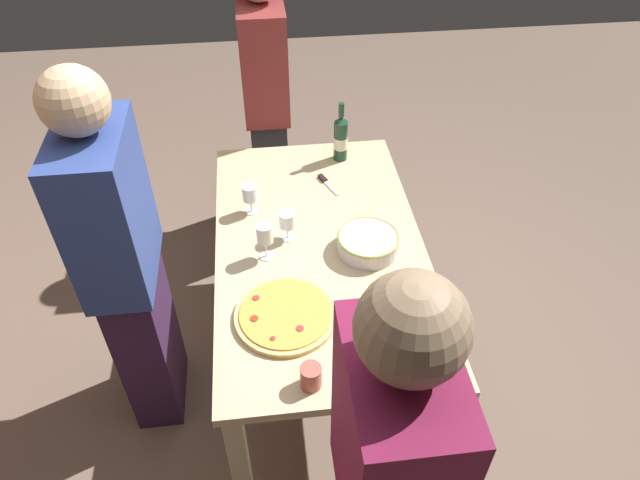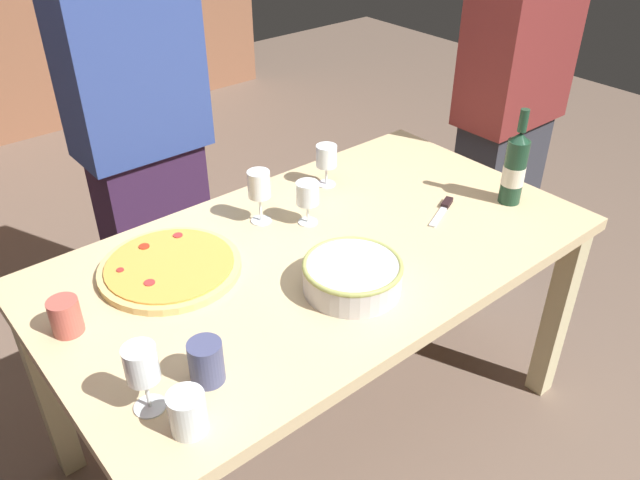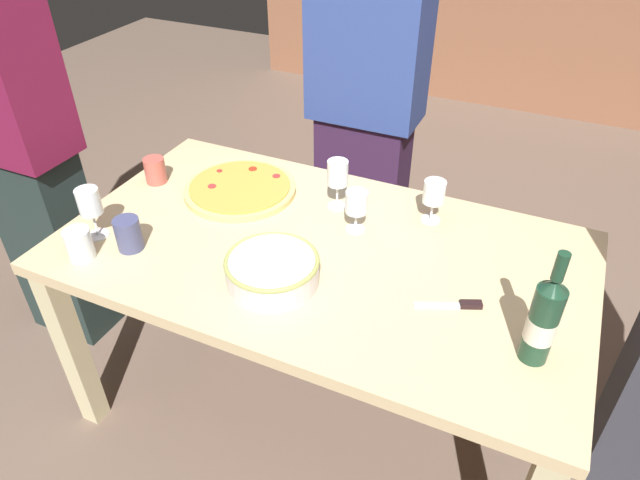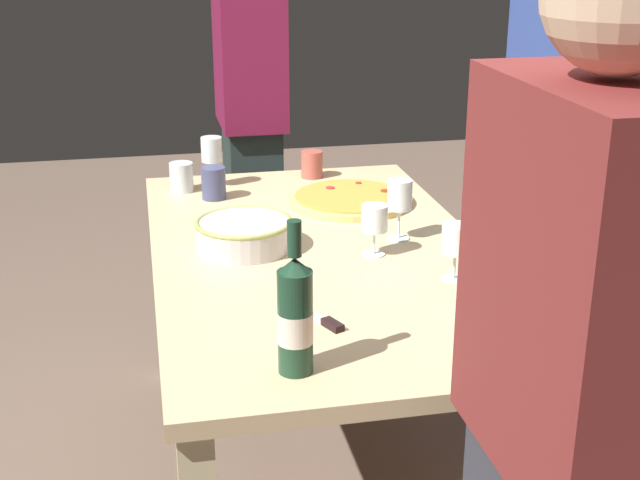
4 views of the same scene
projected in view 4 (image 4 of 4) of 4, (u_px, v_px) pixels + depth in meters
dining_table at (320, 282)px, 2.42m from camera, size 1.60×0.90×0.75m
pizza at (351, 199)px, 2.77m from camera, size 0.39×0.39×0.03m
serving_bowl at (244, 233)px, 2.39m from camera, size 0.27×0.27×0.08m
wine_bottle at (295, 315)px, 1.71m from camera, size 0.07×0.07×0.32m
wine_glass_near_pizza at (375, 220)px, 2.32m from camera, size 0.07×0.07×0.14m
wine_glass_by_bottle at (456, 242)px, 2.16m from camera, size 0.07×0.07×0.14m
wine_glass_far_left at (400, 197)px, 2.43m from camera, size 0.07×0.07×0.17m
wine_glass_far_right at (212, 152)px, 2.91m from camera, size 0.07×0.07×0.17m
cup_amber at (214, 183)px, 2.81m from camera, size 0.08×0.08×0.10m
cup_ceramic at (312, 164)px, 3.04m from camera, size 0.07×0.07×0.09m
cup_spare at (182, 177)px, 2.88m from camera, size 0.08×0.08×0.10m
pizza_knife at (323, 320)px, 1.96m from camera, size 0.18×0.09×0.02m
person_host at (251, 116)px, 3.41m from camera, size 0.39×0.24×1.71m
person_guest_left at (564, 181)px, 2.64m from camera, size 0.44×0.24×1.69m
person_guest_right at (570, 452)px, 1.37m from camera, size 0.43×0.24×1.62m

